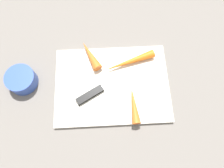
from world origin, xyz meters
TOP-DOWN VIEW (x-y plane):
  - ground_plane at (0.00, 0.00)m, footprint 1.40×1.40m
  - cutting_board at (0.00, 0.00)m, footprint 0.36×0.26m
  - knife at (0.06, 0.03)m, footprint 0.18×0.12m
  - carrot_longest at (-0.06, -0.07)m, footprint 0.17×0.08m
  - carrot_medium at (-0.06, 0.08)m, footprint 0.03×0.11m
  - carrot_shortest at (0.07, -0.10)m, footprint 0.08×0.11m
  - small_bowl at (0.28, -0.02)m, footprint 0.09×0.09m

SIDE VIEW (x-z plane):
  - ground_plane at x=0.00m, z-range 0.00..0.00m
  - cutting_board at x=0.00m, z-range 0.00..0.01m
  - knife at x=0.06m, z-range 0.01..0.02m
  - small_bowl at x=0.28m, z-range 0.00..0.05m
  - carrot_medium at x=-0.06m, z-range 0.01..0.04m
  - carrot_longest at x=-0.06m, z-range 0.01..0.04m
  - carrot_shortest at x=0.07m, z-range 0.01..0.04m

